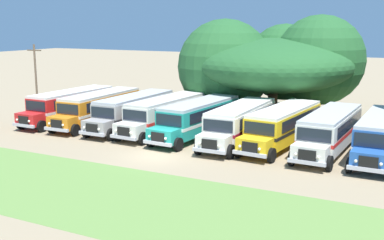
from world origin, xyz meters
TOP-DOWN VIEW (x-y plane):
  - ground_plane at (0.00, 0.00)m, footprint 220.00×220.00m
  - foreground_grass_strip at (0.00, -7.78)m, footprint 80.00×9.19m
  - parked_bus_slot_0 at (-13.62, 6.98)m, footprint 2.88×10.86m
  - parked_bus_slot_1 at (-10.35, 7.04)m, footprint 2.93×10.87m
  - parked_bus_slot_2 at (-6.67, 7.11)m, footprint 2.68×10.84m
  - parked_bus_slot_3 at (-3.45, 7.19)m, footprint 3.17×10.91m
  - parked_bus_slot_4 at (-0.17, 6.83)m, footprint 3.30×10.93m
  - parked_bus_slot_5 at (3.54, 6.62)m, footprint 2.78×10.85m
  - parked_bus_slot_6 at (6.80, 7.10)m, footprint 3.50×10.96m
  - parked_bus_slot_7 at (10.30, 6.87)m, footprint 2.98×10.88m
  - parked_bus_slot_8 at (13.73, 7.03)m, footprint 2.76×10.85m
  - broad_shade_tree at (2.42, 17.60)m, footprint 17.22×15.20m
  - utility_pole at (-19.28, 8.47)m, footprint 1.80×0.20m

SIDE VIEW (x-z plane):
  - ground_plane at x=0.00m, z-range 0.00..0.00m
  - foreground_grass_strip at x=0.00m, z-range 0.00..0.01m
  - parked_bus_slot_0 at x=-13.62m, z-range 0.17..2.99m
  - parked_bus_slot_1 at x=-10.35m, z-range 0.17..2.99m
  - parked_bus_slot_2 at x=-6.67m, z-range 0.17..2.99m
  - parked_bus_slot_3 at x=-3.45m, z-range 0.17..2.99m
  - parked_bus_slot_4 at x=-0.17m, z-range 0.17..2.99m
  - parked_bus_slot_5 at x=3.54m, z-range 0.17..2.99m
  - parked_bus_slot_6 at x=6.80m, z-range 0.17..2.99m
  - parked_bus_slot_7 at x=10.30m, z-range 0.17..2.99m
  - parked_bus_slot_8 at x=13.73m, z-range 0.17..2.99m
  - utility_pole at x=-19.28m, z-range 0.25..7.22m
  - broad_shade_tree at x=2.42m, z-range 0.24..10.09m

